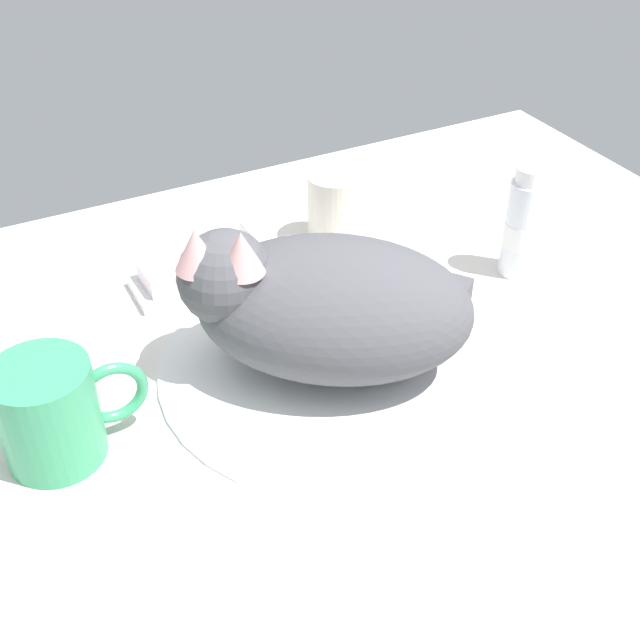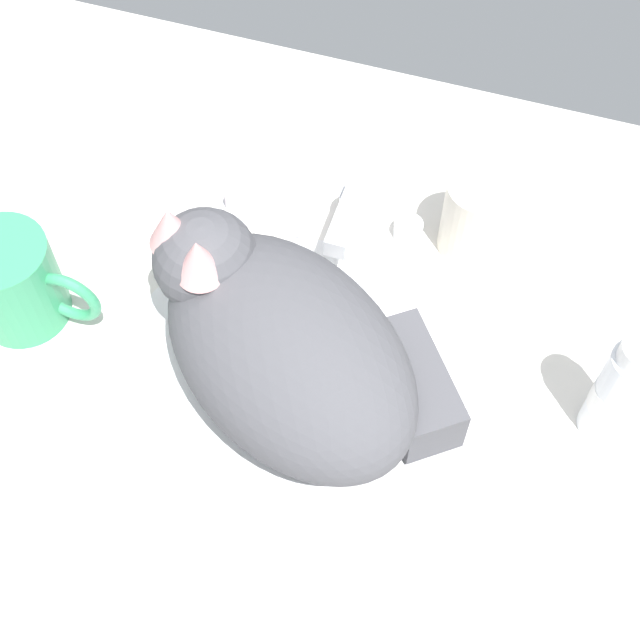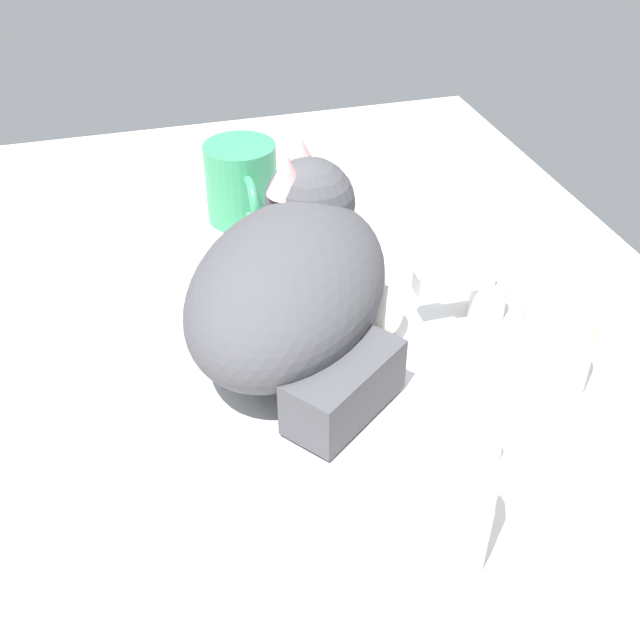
{
  "view_description": "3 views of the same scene",
  "coord_description": "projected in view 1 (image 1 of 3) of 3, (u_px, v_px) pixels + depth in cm",
  "views": [
    {
      "loc": [
        -28.28,
        -52.16,
        50.6
      ],
      "look_at": [
        -2.21,
        -1.56,
        7.48
      ],
      "focal_mm": 45.77,
      "sensor_mm": 36.0,
      "label": 1
    },
    {
      "loc": [
        13.56,
        -34.16,
        70.05
      ],
      "look_at": [
        1.37,
        3.75,
        7.03
      ],
      "focal_mm": 51.22,
      "sensor_mm": 36.0,
      "label": 2
    },
    {
      "loc": [
        55.34,
        -12.72,
        46.05
      ],
      "look_at": [
        2.58,
        2.17,
        4.97
      ],
      "focal_mm": 44.0,
      "sensor_mm": 36.0,
      "label": 3
    }
  ],
  "objects": [
    {
      "name": "rinse_cup",
      "position": [
        334.0,
        208.0,
        0.94
      ],
      "size": [
        6.18,
        6.18,
        8.42
      ],
      "color": "silver",
      "rests_on": "ground_plane"
    },
    {
      "name": "soap_dish",
      "position": [
        176.0,
        285.0,
        0.88
      ],
      "size": [
        9.0,
        6.4,
        1.2
      ],
      "primitive_type": "cube",
      "color": "white",
      "rests_on": "ground_plane"
    },
    {
      "name": "cat",
      "position": [
        322.0,
        303.0,
        0.74
      ],
      "size": [
        30.18,
        27.65,
        15.15
      ],
      "color": "#4C4C51",
      "rests_on": "sink_basin"
    },
    {
      "name": "ground_plane",
      "position": [
        333.0,
        379.0,
        0.79
      ],
      "size": [
        110.0,
        82.5,
        3.0
      ],
      "primitive_type": "cube",
      "color": "silver"
    },
    {
      "name": "faucet",
      "position": [
        253.0,
        251.0,
        0.9
      ],
      "size": [
        13.01,
        9.45,
        6.11
      ],
      "color": "silver",
      "rests_on": "ground_plane"
    },
    {
      "name": "coffee_mug",
      "position": [
        52.0,
        412.0,
        0.66
      ],
      "size": [
        12.55,
        8.28,
        9.21
      ],
      "color": "#389966",
      "rests_on": "ground_plane"
    },
    {
      "name": "toothpaste_bottle",
      "position": [
        523.0,
        225.0,
        0.87
      ],
      "size": [
        4.0,
        4.0,
        12.81
      ],
      "color": "white",
      "rests_on": "ground_plane"
    },
    {
      "name": "soap_bar",
      "position": [
        174.0,
        272.0,
        0.87
      ],
      "size": [
        6.92,
        5.17,
        2.18
      ],
      "primitive_type": "cube",
      "rotation": [
        0.0,
        0.0,
        0.04
      ],
      "color": "silver",
      "rests_on": "soap_dish"
    },
    {
      "name": "sink_basin",
      "position": [
        333.0,
        364.0,
        0.78
      ],
      "size": [
        33.18,
        33.18,
        0.92
      ],
      "primitive_type": "cylinder",
      "color": "white",
      "rests_on": "ground_plane"
    }
  ]
}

